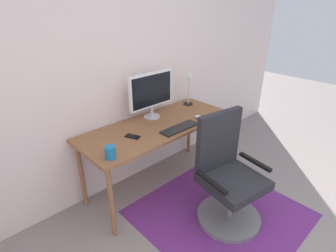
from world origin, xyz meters
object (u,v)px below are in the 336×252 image
object	(u,v)px
desk_lamp	(189,82)
office_chair	(227,182)
monitor	(151,92)
cell_phone	(133,136)
desk	(159,130)
computer_mouse	(199,117)
coffee_cup	(110,152)
keyboard	(180,128)

from	to	relation	value
desk_lamp	office_chair	size ratio (longest dim) A/B	0.40
monitor	cell_phone	xyz separation A→B (m)	(-0.43, -0.23, -0.28)
desk	monitor	xyz separation A→B (m)	(0.07, 0.19, 0.36)
desk	desk_lamp	bearing A→B (deg)	15.80
computer_mouse	office_chair	xyz separation A→B (m)	(-0.28, -0.61, -0.37)
monitor	coffee_cup	bearing A→B (deg)	-152.29
monitor	office_chair	world-z (taller)	monitor
monitor	cell_phone	size ratio (longest dim) A/B	3.93
desk_lamp	computer_mouse	bearing A→B (deg)	-121.58
keyboard	cell_phone	xyz separation A→B (m)	(-0.45, 0.18, -0.00)
desk_lamp	monitor	bearing A→B (deg)	179.38
desk	office_chair	size ratio (longest dim) A/B	1.60
cell_phone	office_chair	world-z (taller)	office_chair
desk_lamp	cell_phone	bearing A→B (deg)	-167.35
cell_phone	desk_lamp	size ratio (longest dim) A/B	0.34
desk	computer_mouse	xyz separation A→B (m)	(0.41, -0.19, 0.09)
desk	coffee_cup	world-z (taller)	coffee_cup
desk	coffee_cup	bearing A→B (deg)	-162.71
coffee_cup	office_chair	world-z (taller)	office_chair
coffee_cup	office_chair	xyz separation A→B (m)	(0.84, -0.58, -0.41)
cell_phone	coffee_cup	bearing A→B (deg)	-175.45
desk_lamp	coffee_cup	bearing A→B (deg)	-163.42
coffee_cup	cell_phone	world-z (taller)	coffee_cup
coffee_cup	office_chair	bearing A→B (deg)	-34.56
cell_phone	office_chair	bearing A→B (deg)	-79.24
desk	monitor	world-z (taller)	monitor
desk_lamp	office_chair	bearing A→B (deg)	-117.39
computer_mouse	cell_phone	bearing A→B (deg)	169.27
computer_mouse	office_chair	size ratio (longest dim) A/B	0.10
keyboard	computer_mouse	size ratio (longest dim) A/B	4.13
monitor	computer_mouse	world-z (taller)	monitor
coffee_cup	cell_phone	xyz separation A→B (m)	(0.35, 0.18, -0.05)
monitor	keyboard	xyz separation A→B (m)	(0.02, -0.41, -0.28)
computer_mouse	keyboard	bearing A→B (deg)	-174.29
computer_mouse	office_chair	bearing A→B (deg)	-114.66
computer_mouse	office_chair	world-z (taller)	office_chair
desk_lamp	office_chair	world-z (taller)	desk_lamp
keyboard	computer_mouse	world-z (taller)	computer_mouse
office_chair	desk_lamp	bearing A→B (deg)	72.02
coffee_cup	monitor	bearing A→B (deg)	27.71
desk	desk_lamp	world-z (taller)	desk_lamp
desk	cell_phone	distance (m)	0.37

